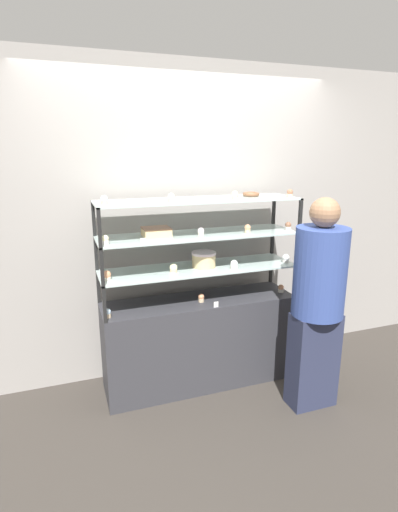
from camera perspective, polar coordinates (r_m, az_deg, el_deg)
ground_plane at (r=3.56m, az=0.00°, el=-17.38°), size 20.00×20.00×0.00m
back_wall at (r=3.41m, az=-2.04°, el=4.70°), size 8.00×0.05×2.60m
display_base at (r=3.38m, az=0.00°, el=-12.08°), size 1.55×0.43×0.74m
display_riser_lower at (r=3.15m, az=0.00°, el=-1.92°), size 1.55×0.43×0.27m
display_riser_middle at (r=3.08m, az=0.00°, el=2.87°), size 1.55×0.43×0.27m
display_riser_upper at (r=3.03m, az=0.00°, el=7.83°), size 1.55×0.43×0.27m
layer_cake_centerpiece at (r=3.14m, az=0.69°, el=-0.48°), size 0.19×0.19×0.12m
sheet_cake_frosted at (r=3.01m, az=-6.12°, el=3.44°), size 0.20×0.18×0.07m
cupcake_0 at (r=2.96m, az=-12.91°, el=-7.97°), size 0.05×0.05×0.07m
cupcake_1 at (r=3.17m, az=0.34°, el=-6.00°), size 0.05×0.05×0.07m
cupcake_2 at (r=3.45m, az=11.63°, el=-4.56°), size 0.05×0.05×0.07m
price_tag_0 at (r=3.07m, az=2.45°, el=-6.93°), size 0.04×0.00×0.04m
cupcake_3 at (r=2.91m, az=-13.02°, el=-2.74°), size 0.06×0.06×0.07m
cupcake_4 at (r=3.01m, az=-3.67°, el=-1.78°), size 0.06×0.06×0.07m
cupcake_5 at (r=3.12m, az=5.04°, el=-1.22°), size 0.06×0.06×0.07m
cupcake_6 at (r=3.36m, az=12.28°, el=-0.35°), size 0.06×0.06×0.07m
price_tag_1 at (r=2.88m, az=-3.92°, el=-2.81°), size 0.04×0.00×0.04m
cupcake_7 at (r=2.80m, az=-13.24°, el=2.26°), size 0.05×0.05×0.07m
cupcake_8 at (r=2.99m, az=0.27°, el=3.43°), size 0.05×0.05×0.07m
cupcake_9 at (r=3.14m, az=6.95°, el=3.89°), size 0.05×0.05×0.07m
cupcake_10 at (r=3.31m, az=12.61°, el=4.19°), size 0.05×0.05×0.07m
price_tag_2 at (r=2.76m, az=-7.99°, el=2.11°), size 0.04×0.00×0.04m
cupcake_11 at (r=2.80m, az=-13.39°, el=7.78°), size 0.05×0.05×0.06m
cupcake_12 at (r=2.87m, az=-4.00°, el=8.31°), size 0.05×0.05×0.06m
cupcake_13 at (r=3.03m, az=5.14°, el=8.65°), size 0.05×0.05×0.06m
cupcake_14 at (r=3.25m, az=12.85°, el=8.75°), size 0.05×0.05×0.06m
price_tag_3 at (r=2.80m, az=-1.24°, el=8.01°), size 0.04×0.00×0.04m
donut_glazed at (r=3.26m, az=7.43°, el=8.75°), size 0.13×0.13×0.03m
customer_figure at (r=3.03m, az=16.60°, el=-6.04°), size 0.37×0.37×1.59m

